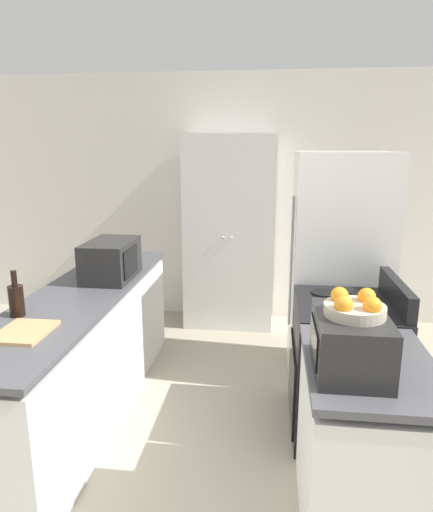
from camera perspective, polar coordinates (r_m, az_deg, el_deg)
The scene contains 11 objects.
wall_back at distance 4.94m, azimuth 2.20°, elevation 7.08°, with size 7.00×0.06×2.60m.
counter_left at distance 3.42m, azimuth -16.31°, elevation -11.77°, with size 0.60×2.48×0.89m.
counter_right at distance 2.51m, azimuth 17.88°, elevation -21.98°, with size 0.60×0.85×0.89m.
pantry_cabinet at distance 4.71m, azimuth 1.62°, elevation 2.88°, with size 0.91×0.49×1.97m.
stove at distance 3.19m, azimuth 15.58°, elevation -13.16°, with size 0.66×0.73×1.05m.
refrigerator at distance 3.76m, azimuth 14.96°, elevation -1.52°, with size 0.75×0.75×1.82m.
microwave at distance 3.49m, azimuth -13.05°, elevation -0.47°, with size 0.33×0.51×0.29m.
wine_bottle at distance 2.91m, azimuth -23.74°, elevation -5.00°, with size 0.09×0.09×0.28m.
toaster_oven at distance 2.13m, azimuth 16.36°, elevation -10.37°, with size 0.32×0.45×0.26m.
fruit_bowl at distance 2.06m, azimuth 16.91°, elevation -6.08°, with size 0.26×0.26×0.11m.
cutting_board at distance 2.66m, azimuth -22.92°, elevation -8.73°, with size 0.26×0.32×0.02m.
Camera 1 is at (0.41, -1.48, 1.87)m, focal length 32.00 mm.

